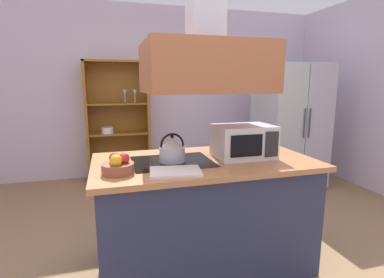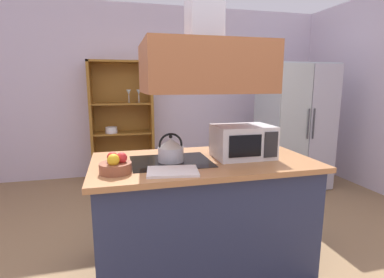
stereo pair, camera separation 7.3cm
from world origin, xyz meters
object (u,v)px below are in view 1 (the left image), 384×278
object	(u,v)px
microwave	(243,141)
dish_cabinet	(118,128)
refrigerator	(290,126)
fruit_bowl	(118,166)
cutting_board	(175,172)
kettle	(172,150)

from	to	relation	value
microwave	dish_cabinet	bearing A→B (deg)	109.36
refrigerator	fruit_bowl	size ratio (longest dim) A/B	8.21
fruit_bowl	dish_cabinet	bearing A→B (deg)	87.96
dish_cabinet	cutting_board	distance (m)	2.85
microwave	cutting_board	bearing A→B (deg)	-156.05
refrigerator	cutting_board	world-z (taller)	refrigerator
kettle	fruit_bowl	bearing A→B (deg)	-154.46
refrigerator	kettle	distance (m)	2.61
dish_cabinet	cutting_board	size ratio (longest dim) A/B	5.36
fruit_bowl	cutting_board	bearing A→B (deg)	-13.55
microwave	refrigerator	bearing A→B (deg)	46.37
kettle	dish_cabinet	bearing A→B (deg)	96.95
dish_cabinet	refrigerator	bearing A→B (deg)	-22.31
dish_cabinet	cutting_board	bearing A→B (deg)	-84.54
cutting_board	fruit_bowl	size ratio (longest dim) A/B	1.59
kettle	cutting_board	bearing A→B (deg)	-98.03
cutting_board	microwave	world-z (taller)	microwave
fruit_bowl	microwave	bearing A→B (deg)	10.79
refrigerator	kettle	size ratio (longest dim) A/B	8.01
refrigerator	microwave	world-z (taller)	refrigerator
dish_cabinet	microwave	bearing A→B (deg)	-70.64
microwave	fruit_bowl	bearing A→B (deg)	-169.21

